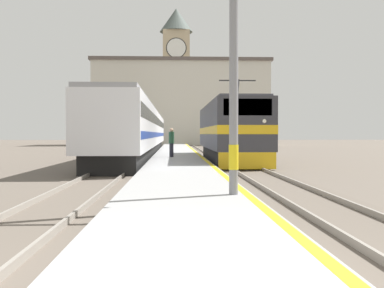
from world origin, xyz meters
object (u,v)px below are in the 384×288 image
(locomotive_train, at_px, (229,131))
(passenger_train, at_px, (141,131))
(catenary_mast, at_px, (238,26))
(clock_tower, at_px, (176,71))
(person_on_platform, at_px, (171,142))

(locomotive_train, height_order, passenger_train, locomotive_train)
(catenary_mast, bearing_deg, clock_tower, 90.82)
(locomotive_train, height_order, catenary_mast, catenary_mast)
(locomotive_train, distance_m, passenger_train, 11.97)
(locomotive_train, xyz_separation_m, person_on_platform, (-3.66, 0.21, -0.65))
(clock_tower, bearing_deg, person_on_platform, -90.63)
(catenary_mast, xyz_separation_m, person_on_platform, (-1.69, 17.67, -3.08))
(catenary_mast, bearing_deg, locomotive_train, 83.56)
(locomotive_train, height_order, clock_tower, clock_tower)
(locomotive_train, xyz_separation_m, passenger_train, (-6.30, 10.18, 0.13))
(person_on_platform, bearing_deg, passenger_train, 104.83)
(person_on_platform, distance_m, clock_tower, 57.82)
(passenger_train, xyz_separation_m, person_on_platform, (2.64, -9.97, -0.78))
(clock_tower, bearing_deg, locomotive_train, -86.94)
(passenger_train, bearing_deg, catenary_mast, -81.10)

